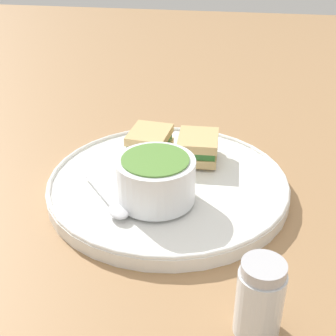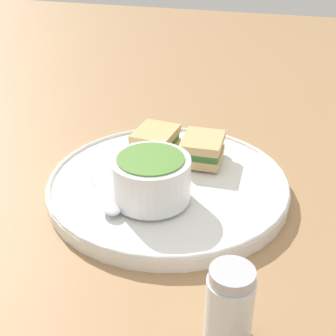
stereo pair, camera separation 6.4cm
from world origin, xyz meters
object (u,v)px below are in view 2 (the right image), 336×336
soup_bowl (151,178)px  sandwich_half_far (156,141)px  spoon (109,204)px  salt_shaker (229,306)px  sandwich_half_near (202,149)px

soup_bowl → sandwich_half_far: (0.03, -0.12, -0.01)m
soup_bowl → spoon: size_ratio=0.97×
salt_shaker → soup_bowl: bearing=-53.8°
sandwich_half_near → sandwich_half_far: 0.07m
spoon → salt_shaker: 0.22m
soup_bowl → spoon: (0.05, 0.03, -0.03)m
sandwich_half_far → soup_bowl: bearing=104.1°
soup_bowl → sandwich_half_far: soup_bowl is taller
sandwich_half_near → spoon: bearing=59.5°
sandwich_half_near → salt_shaker: salt_shaker is taller
soup_bowl → salt_shaker: bearing=126.2°
soup_bowl → salt_shaker: size_ratio=1.22×
sandwich_half_far → salt_shaker: bearing=118.1°
spoon → sandwich_half_far: sandwich_half_far is taller
soup_bowl → sandwich_half_near: size_ratio=1.45×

